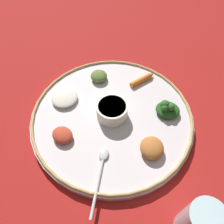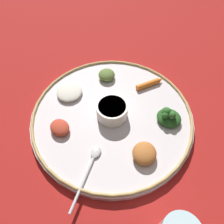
{
  "view_description": "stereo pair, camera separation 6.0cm",
  "coord_description": "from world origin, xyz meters",
  "px_view_note": "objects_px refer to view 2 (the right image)",
  "views": [
    {
      "loc": [
        -0.33,
        0.13,
        0.52
      ],
      "look_at": [
        0.0,
        0.0,
        0.03
      ],
      "focal_mm": 35.19,
      "sensor_mm": 36.0,
      "label": 1
    },
    {
      "loc": [
        -0.35,
        0.07,
        0.52
      ],
      "look_at": [
        0.0,
        0.0,
        0.03
      ],
      "focal_mm": 35.19,
      "sensor_mm": 36.0,
      "label": 2
    }
  ],
  "objects_px": {
    "spoon": "(90,166)",
    "carrot_near_spoon": "(149,84)",
    "center_bowl": "(112,110)",
    "greens_pile": "(169,117)"
  },
  "relations": [
    {
      "from": "greens_pile",
      "to": "spoon",
      "type": "bearing_deg",
      "value": 111.92
    },
    {
      "from": "center_bowl",
      "to": "greens_pile",
      "type": "xyz_separation_m",
      "value": [
        -0.05,
        -0.15,
        -0.01
      ]
    },
    {
      "from": "center_bowl",
      "to": "spoon",
      "type": "xyz_separation_m",
      "value": [
        -0.14,
        0.08,
        -0.02
      ]
    },
    {
      "from": "greens_pile",
      "to": "carrot_near_spoon",
      "type": "bearing_deg",
      "value": 4.57
    },
    {
      "from": "spoon",
      "to": "carrot_near_spoon",
      "type": "height_order",
      "value": "carrot_near_spoon"
    },
    {
      "from": "center_bowl",
      "to": "carrot_near_spoon",
      "type": "height_order",
      "value": "center_bowl"
    },
    {
      "from": "carrot_near_spoon",
      "to": "center_bowl",
      "type": "bearing_deg",
      "value": 122.88
    },
    {
      "from": "spoon",
      "to": "greens_pile",
      "type": "relative_size",
      "value": 1.7
    },
    {
      "from": "center_bowl",
      "to": "carrot_near_spoon",
      "type": "xyz_separation_m",
      "value": [
        0.09,
        -0.13,
        -0.01
      ]
    },
    {
      "from": "spoon",
      "to": "carrot_near_spoon",
      "type": "xyz_separation_m",
      "value": [
        0.22,
        -0.22,
        0.0
      ]
    }
  ]
}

